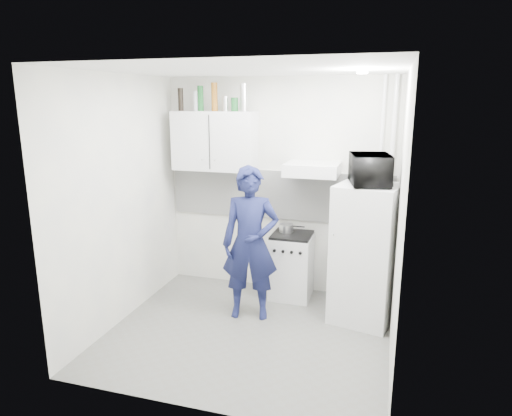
# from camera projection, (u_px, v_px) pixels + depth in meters

# --- Properties ---
(floor) EXTENTS (2.80, 2.80, 0.00)m
(floor) POSITION_uv_depth(u_px,v_px,m) (248.00, 332.00, 4.70)
(floor) COLOR slate
(floor) RESTS_ON ground
(ceiling) EXTENTS (2.80, 2.80, 0.00)m
(ceiling) POSITION_uv_depth(u_px,v_px,m) (247.00, 69.00, 4.09)
(ceiling) COLOR white
(ceiling) RESTS_ON wall_back
(wall_back) EXTENTS (2.80, 0.00, 2.80)m
(wall_back) POSITION_uv_depth(u_px,v_px,m) (279.00, 187.00, 5.56)
(wall_back) COLOR white
(wall_back) RESTS_ON floor
(wall_left) EXTENTS (0.00, 2.60, 2.60)m
(wall_left) POSITION_uv_depth(u_px,v_px,m) (121.00, 201.00, 4.78)
(wall_left) COLOR white
(wall_left) RESTS_ON floor
(wall_right) EXTENTS (0.00, 2.60, 2.60)m
(wall_right) POSITION_uv_depth(u_px,v_px,m) (399.00, 221.00, 4.01)
(wall_right) COLOR white
(wall_right) RESTS_ON floor
(person) EXTENTS (0.68, 0.51, 1.67)m
(person) POSITION_uv_depth(u_px,v_px,m) (250.00, 243.00, 4.88)
(person) COLOR #141840
(person) RESTS_ON floor
(stove) EXTENTS (0.48, 0.48, 0.76)m
(stove) POSITION_uv_depth(u_px,v_px,m) (291.00, 266.00, 5.48)
(stove) COLOR silver
(stove) RESTS_ON floor
(fridge) EXTENTS (0.74, 0.74, 1.49)m
(fridge) POSITION_uv_depth(u_px,v_px,m) (365.00, 254.00, 4.82)
(fridge) COLOR silver
(fridge) RESTS_ON floor
(stove_top) EXTENTS (0.46, 0.46, 0.03)m
(stove_top) POSITION_uv_depth(u_px,v_px,m) (292.00, 235.00, 5.38)
(stove_top) COLOR black
(stove_top) RESTS_ON stove
(saucepan) EXTENTS (0.17, 0.17, 0.09)m
(saucepan) POSITION_uv_depth(u_px,v_px,m) (286.00, 228.00, 5.46)
(saucepan) COLOR silver
(saucepan) RESTS_ON stove_top
(microwave) EXTENTS (0.63, 0.48, 0.31)m
(microwave) POSITION_uv_depth(u_px,v_px,m) (370.00, 170.00, 4.61)
(microwave) COLOR black
(microwave) RESTS_ON fridge
(bottle_a) EXTENTS (0.06, 0.06, 0.27)m
(bottle_a) POSITION_uv_depth(u_px,v_px,m) (181.00, 99.00, 5.48)
(bottle_a) COLOR black
(bottle_a) RESTS_ON upper_cabinet
(bottle_b) EXTENTS (0.06, 0.06, 0.23)m
(bottle_b) POSITION_uv_depth(u_px,v_px,m) (196.00, 101.00, 5.43)
(bottle_b) COLOR #B2B7BC
(bottle_b) RESTS_ON upper_cabinet
(bottle_c) EXTENTS (0.07, 0.07, 0.29)m
(bottle_c) POSITION_uv_depth(u_px,v_px,m) (201.00, 98.00, 5.40)
(bottle_c) COLOR #144C1E
(bottle_c) RESTS_ON upper_cabinet
(bottle_d) EXTENTS (0.07, 0.07, 0.33)m
(bottle_d) POSITION_uv_depth(u_px,v_px,m) (214.00, 97.00, 5.35)
(bottle_d) COLOR brown
(bottle_d) RESTS_ON upper_cabinet
(canister_a) EXTENTS (0.07, 0.07, 0.17)m
(canister_a) POSITION_uv_depth(u_px,v_px,m) (225.00, 104.00, 5.33)
(canister_a) COLOR silver
(canister_a) RESTS_ON upper_cabinet
(canister_b) EXTENTS (0.08, 0.08, 0.16)m
(canister_b) POSITION_uv_depth(u_px,v_px,m) (235.00, 104.00, 5.30)
(canister_b) COLOR #144C1E
(canister_b) RESTS_ON upper_cabinet
(bottle_e) EXTENTS (0.08, 0.08, 0.31)m
(bottle_e) POSITION_uv_depth(u_px,v_px,m) (244.00, 98.00, 5.25)
(bottle_e) COLOR silver
(bottle_e) RESTS_ON upper_cabinet
(upper_cabinet) EXTENTS (1.00, 0.35, 0.70)m
(upper_cabinet) POSITION_uv_depth(u_px,v_px,m) (215.00, 141.00, 5.47)
(upper_cabinet) COLOR silver
(upper_cabinet) RESTS_ON wall_back
(range_hood) EXTENTS (0.60, 0.50, 0.14)m
(range_hood) POSITION_uv_depth(u_px,v_px,m) (312.00, 169.00, 5.14)
(range_hood) COLOR silver
(range_hood) RESTS_ON wall_back
(backsplash) EXTENTS (2.74, 0.03, 0.60)m
(backsplash) POSITION_uv_depth(u_px,v_px,m) (278.00, 195.00, 5.57)
(backsplash) COLOR white
(backsplash) RESTS_ON wall_back
(pipe_a) EXTENTS (0.05, 0.05, 2.60)m
(pipe_a) POSITION_uv_depth(u_px,v_px,m) (389.00, 194.00, 5.12)
(pipe_a) COLOR silver
(pipe_a) RESTS_ON floor
(pipe_b) EXTENTS (0.04, 0.04, 2.60)m
(pipe_b) POSITION_uv_depth(u_px,v_px,m) (378.00, 193.00, 5.16)
(pipe_b) COLOR silver
(pipe_b) RESTS_ON floor
(ceiling_spot_fixture) EXTENTS (0.10, 0.10, 0.02)m
(ceiling_spot_fixture) POSITION_uv_depth(u_px,v_px,m) (362.00, 72.00, 4.01)
(ceiling_spot_fixture) COLOR white
(ceiling_spot_fixture) RESTS_ON ceiling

